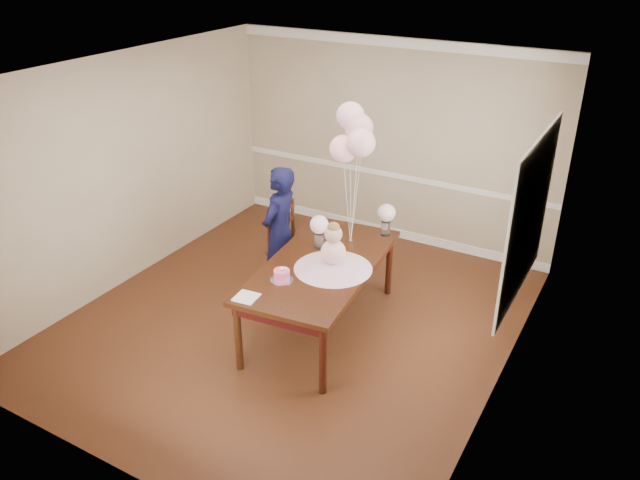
# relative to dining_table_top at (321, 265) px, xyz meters

# --- Properties ---
(floor) EXTENTS (4.50, 5.00, 0.00)m
(floor) POSITION_rel_dining_table_top_xyz_m (-0.33, -0.04, -0.77)
(floor) COLOR #381A0E
(floor) RESTS_ON ground
(ceiling) EXTENTS (4.50, 5.00, 0.02)m
(ceiling) POSITION_rel_dining_table_top_xyz_m (-0.33, -0.04, 1.93)
(ceiling) COLOR white
(ceiling) RESTS_ON wall_back
(wall_back) EXTENTS (4.50, 0.02, 2.70)m
(wall_back) POSITION_rel_dining_table_top_xyz_m (-0.33, 2.46, 0.58)
(wall_back) COLOR tan
(wall_back) RESTS_ON floor
(wall_front) EXTENTS (4.50, 0.02, 2.70)m
(wall_front) POSITION_rel_dining_table_top_xyz_m (-0.33, -2.54, 0.58)
(wall_front) COLOR tan
(wall_front) RESTS_ON floor
(wall_left) EXTENTS (0.02, 5.00, 2.70)m
(wall_left) POSITION_rel_dining_table_top_xyz_m (-2.58, -0.04, 0.58)
(wall_left) COLOR tan
(wall_left) RESTS_ON floor
(wall_right) EXTENTS (0.02, 5.00, 2.70)m
(wall_right) POSITION_rel_dining_table_top_xyz_m (1.92, -0.04, 0.58)
(wall_right) COLOR tan
(wall_right) RESTS_ON floor
(chair_rail_trim) EXTENTS (4.50, 0.02, 0.07)m
(chair_rail_trim) POSITION_rel_dining_table_top_xyz_m (-0.33, 2.45, 0.13)
(chair_rail_trim) COLOR white
(chair_rail_trim) RESTS_ON wall_back
(crown_molding) EXTENTS (4.50, 0.02, 0.12)m
(crown_molding) POSITION_rel_dining_table_top_xyz_m (-0.33, 2.45, 1.86)
(crown_molding) COLOR white
(crown_molding) RESTS_ON wall_back
(baseboard_trim) EXTENTS (4.50, 0.02, 0.12)m
(baseboard_trim) POSITION_rel_dining_table_top_xyz_m (-0.33, 2.45, -0.71)
(baseboard_trim) COLOR white
(baseboard_trim) RESTS_ON floor
(window_frame) EXTENTS (0.02, 1.66, 1.56)m
(window_frame) POSITION_rel_dining_table_top_xyz_m (1.90, 0.46, 0.78)
(window_frame) COLOR white
(window_frame) RESTS_ON wall_right
(window_blinds) EXTENTS (0.01, 1.50, 1.40)m
(window_blinds) POSITION_rel_dining_table_top_xyz_m (1.88, 0.46, 0.78)
(window_blinds) COLOR silver
(window_blinds) RESTS_ON wall_right
(dining_table_top) EXTENTS (1.27, 2.21, 0.05)m
(dining_table_top) POSITION_rel_dining_table_top_xyz_m (0.00, 0.00, 0.00)
(dining_table_top) COLOR black
(dining_table_top) RESTS_ON table_leg_fl
(table_apron) EXTENTS (1.15, 2.09, 0.11)m
(table_apron) POSITION_rel_dining_table_top_xyz_m (0.00, 0.00, -0.08)
(table_apron) COLOR black
(table_apron) RESTS_ON table_leg_fl
(table_leg_fl) EXTENTS (0.08, 0.08, 0.74)m
(table_leg_fl) POSITION_rel_dining_table_top_xyz_m (-0.34, -1.01, -0.40)
(table_leg_fl) COLOR black
(table_leg_fl) RESTS_ON floor
(table_leg_fr) EXTENTS (0.08, 0.08, 0.74)m
(table_leg_fr) POSITION_rel_dining_table_top_xyz_m (0.54, -0.92, -0.40)
(table_leg_fr) COLOR black
(table_leg_fr) RESTS_ON floor
(table_leg_bl) EXTENTS (0.08, 0.08, 0.74)m
(table_leg_bl) POSITION_rel_dining_table_top_xyz_m (-0.54, 0.92, -0.40)
(table_leg_bl) COLOR black
(table_leg_bl) RESTS_ON floor
(table_leg_br) EXTENTS (0.08, 0.08, 0.74)m
(table_leg_br) POSITION_rel_dining_table_top_xyz_m (0.34, 1.01, -0.40)
(table_leg_br) COLOR black
(table_leg_br) RESTS_ON floor
(baby_skirt) EXTENTS (0.88, 0.88, 0.11)m
(baby_skirt) POSITION_rel_dining_table_top_xyz_m (0.16, -0.04, 0.08)
(baby_skirt) COLOR #DAA1C4
(baby_skirt) RESTS_ON dining_table_top
(baby_torso) EXTENTS (0.25, 0.25, 0.25)m
(baby_torso) POSITION_rel_dining_table_top_xyz_m (0.16, -0.04, 0.22)
(baby_torso) COLOR pink
(baby_torso) RESTS_ON baby_skirt
(baby_head) EXTENTS (0.18, 0.18, 0.18)m
(baby_head) POSITION_rel_dining_table_top_xyz_m (0.16, -0.04, 0.42)
(baby_head) COLOR tan
(baby_head) RESTS_ON baby_torso
(baby_hair) EXTENTS (0.13, 0.13, 0.13)m
(baby_hair) POSITION_rel_dining_table_top_xyz_m (0.16, -0.04, 0.48)
(baby_hair) COLOR brown
(baby_hair) RESTS_ON baby_head
(cake_platter) EXTENTS (0.25, 0.25, 0.01)m
(cake_platter) POSITION_rel_dining_table_top_xyz_m (-0.16, -0.49, 0.03)
(cake_platter) COLOR silver
(cake_platter) RESTS_ON dining_table_top
(birthday_cake) EXTENTS (0.17, 0.17, 0.11)m
(birthday_cake) POSITION_rel_dining_table_top_xyz_m (-0.16, -0.49, 0.09)
(birthday_cake) COLOR #E64884
(birthday_cake) RESTS_ON cake_platter
(cake_flower_a) EXTENTS (0.03, 0.03, 0.03)m
(cake_flower_a) POSITION_rel_dining_table_top_xyz_m (-0.16, -0.49, 0.16)
(cake_flower_a) COLOR white
(cake_flower_a) RESTS_ON birthday_cake
(cake_flower_b) EXTENTS (0.03, 0.03, 0.03)m
(cake_flower_b) POSITION_rel_dining_table_top_xyz_m (-0.13, -0.47, 0.16)
(cake_flower_b) COLOR silver
(cake_flower_b) RESTS_ON birthday_cake
(rose_vase_near) EXTENTS (0.12, 0.12, 0.17)m
(rose_vase_near) POSITION_rel_dining_table_top_xyz_m (-0.19, 0.30, 0.11)
(rose_vase_near) COLOR white
(rose_vase_near) RESTS_ON dining_table_top
(roses_near) EXTENTS (0.20, 0.20, 0.20)m
(roses_near) POSITION_rel_dining_table_top_xyz_m (-0.19, 0.30, 0.30)
(roses_near) COLOR #FED5DE
(roses_near) RESTS_ON rose_vase_near
(rose_vase_far) EXTENTS (0.12, 0.12, 0.17)m
(rose_vase_far) POSITION_rel_dining_table_top_xyz_m (0.31, 0.93, 0.11)
(rose_vase_far) COLOR silver
(rose_vase_far) RESTS_ON dining_table_top
(roses_far) EXTENTS (0.20, 0.20, 0.20)m
(roses_far) POSITION_rel_dining_table_top_xyz_m (0.31, 0.93, 0.30)
(roses_far) COLOR beige
(roses_far) RESTS_ON rose_vase_far
(napkin) EXTENTS (0.23, 0.23, 0.01)m
(napkin) POSITION_rel_dining_table_top_xyz_m (-0.27, -0.93, 0.03)
(napkin) COLOR white
(napkin) RESTS_ON dining_table_top
(balloon_weight) EXTENTS (0.05, 0.05, 0.02)m
(balloon_weight) POSITION_rel_dining_table_top_xyz_m (0.04, 0.59, 0.04)
(balloon_weight) COLOR silver
(balloon_weight) RESTS_ON dining_table_top
(balloon_a) EXTENTS (0.30, 0.30, 0.30)m
(balloon_a) POSITION_rel_dining_table_top_xyz_m (-0.06, 0.58, 1.08)
(balloon_a) COLOR #FFB4C8
(balloon_a) RESTS_ON balloon_ribbon_a
(balloon_b) EXTENTS (0.30, 0.30, 0.30)m
(balloon_b) POSITION_rel_dining_table_top_xyz_m (0.16, 0.55, 1.19)
(balloon_b) COLOR #E8A4BD
(balloon_b) RESTS_ON balloon_ribbon_b
(balloon_c) EXTENTS (0.30, 0.30, 0.30)m
(balloon_c) POSITION_rel_dining_table_top_xyz_m (0.06, 0.70, 1.29)
(balloon_c) COLOR #DA9AA7
(balloon_c) RESTS_ON balloon_ribbon_c
(balloon_d) EXTENTS (0.30, 0.30, 0.30)m
(balloon_d) POSITION_rel_dining_table_top_xyz_m (-0.05, 0.71, 1.40)
(balloon_d) COLOR #E3A1C3
(balloon_d) RESTS_ON balloon_ribbon_d
(balloon_ribbon_a) EXTENTS (0.10, 0.01, 0.88)m
(balloon_ribbon_a) POSITION_rel_dining_table_top_xyz_m (-0.01, 0.58, 0.48)
(balloon_ribbon_a) COLOR white
(balloon_ribbon_a) RESTS_ON balloon_weight
(balloon_ribbon_b) EXTENTS (0.11, 0.05, 0.99)m
(balloon_ribbon_b) POSITION_rel_dining_table_top_xyz_m (0.10, 0.57, 0.53)
(balloon_ribbon_b) COLOR white
(balloon_ribbon_b) RESTS_ON balloon_weight
(balloon_ribbon_c) EXTENTS (0.01, 0.10, 1.09)m
(balloon_ribbon_c) POSITION_rel_dining_table_top_xyz_m (0.05, 0.64, 0.59)
(balloon_ribbon_c) COLOR white
(balloon_ribbon_c) RESTS_ON balloon_weight
(balloon_ribbon_d) EXTENTS (0.10, 0.10, 1.20)m
(balloon_ribbon_d) POSITION_rel_dining_table_top_xyz_m (-0.00, 0.65, 0.64)
(balloon_ribbon_d) COLOR white
(balloon_ribbon_d) RESTS_ON balloon_weight
(dining_chair_seat) EXTENTS (0.57, 0.57, 0.05)m
(dining_chair_seat) POSITION_rel_dining_table_top_xyz_m (-0.69, 0.55, -0.30)
(dining_chair_seat) COLOR #351D0E
(dining_chair_seat) RESTS_ON chair_leg_fl
(chair_leg_fl) EXTENTS (0.05, 0.05, 0.44)m
(chair_leg_fl) POSITION_rel_dining_table_top_xyz_m (-0.92, 0.43, -0.54)
(chair_leg_fl) COLOR #3C1710
(chair_leg_fl) RESTS_ON floor
(chair_leg_fr) EXTENTS (0.05, 0.05, 0.44)m
(chair_leg_fr) POSITION_rel_dining_table_top_xyz_m (-0.57, 0.32, -0.54)
(chair_leg_fr) COLOR #3C1F10
(chair_leg_fr) RESTS_ON floor
(chair_leg_bl) EXTENTS (0.05, 0.05, 0.44)m
(chair_leg_bl) POSITION_rel_dining_table_top_xyz_m (-0.81, 0.78, -0.54)
(chair_leg_bl) COLOR #3B1B10
(chair_leg_bl) RESTS_ON floor
(chair_leg_br) EXTENTS (0.05, 0.05, 0.44)m
(chair_leg_br) POSITION_rel_dining_table_top_xyz_m (-0.46, 0.67, -0.54)
(chair_leg_br) COLOR #3A1A10
(chair_leg_br) RESTS_ON floor
(chair_back_post_l) EXTENTS (0.05, 0.05, 0.58)m
(chair_back_post_l) POSITION_rel_dining_table_top_xyz_m (-0.94, 0.44, -0.00)
(chair_back_post_l) COLOR #3A1A0F
(chair_back_post_l) RESTS_ON dining_chair_seat
(chair_back_post_r) EXTENTS (0.05, 0.05, 0.58)m
(chair_back_post_r) POSITION_rel_dining_table_top_xyz_m (-0.83, 0.79, -0.00)
(chair_back_post_r) COLOR #331C0D
(chair_back_post_r) RESTS_ON dining_chair_seat
(chair_slat_low) EXTENTS (0.15, 0.40, 0.05)m
(chair_slat_low) POSITION_rel_dining_table_top_xyz_m (-0.89, 0.61, -0.13)
(chair_slat_low) COLOR #3A1B0F
(chair_slat_low) RESTS_ON dining_chair_seat
(chair_slat_mid) EXTENTS (0.15, 0.40, 0.05)m
(chair_slat_mid) POSITION_rel_dining_table_top_xyz_m (-0.89, 0.61, 0.04)
(chair_slat_mid) COLOR #3B1C10
(chair_slat_mid) RESTS_ON dining_chair_seat
(chair_slat_top) EXTENTS (0.15, 0.40, 0.05)m
(chair_slat_top) POSITION_rel_dining_table_top_xyz_m (-0.89, 0.61, 0.20)
(chair_slat_top) COLOR #3D1810
(chair_slat_top) RESTS_ON dining_chair_seat
(woman) EXTENTS (0.40, 0.59, 1.57)m
(woman) POSITION_rel_dining_table_top_xyz_m (-0.77, 0.41, 0.02)
(woman) COLOR black
(woman) RESTS_ON floor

